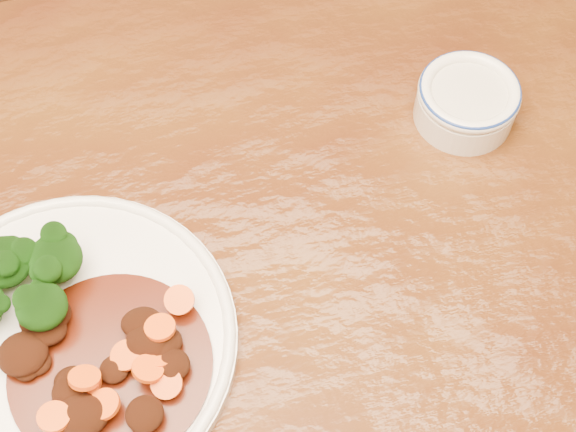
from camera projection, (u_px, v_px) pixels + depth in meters
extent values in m
cube|color=#5B3310|center=(172.00, 338.00, 0.73)|extent=(1.55, 0.98, 0.04)
cylinder|color=#422710|center=(564.00, 114.00, 1.34)|extent=(0.06, 0.06, 0.71)
cylinder|color=white|center=(67.00, 344.00, 0.70)|extent=(0.30, 0.30, 0.01)
torus|color=white|center=(65.00, 341.00, 0.70)|extent=(0.30, 0.30, 0.01)
cylinder|color=#5D8746|center=(12.00, 275.00, 0.72)|extent=(0.01, 0.01, 0.02)
ellipsoid|color=black|center=(4.00, 262.00, 0.70)|extent=(0.05, 0.05, 0.04)
cylinder|color=#5D8746|center=(49.00, 317.00, 0.70)|extent=(0.01, 0.01, 0.02)
ellipsoid|color=black|center=(42.00, 306.00, 0.68)|extent=(0.04, 0.04, 0.04)
cylinder|color=#5D8746|center=(62.00, 271.00, 0.72)|extent=(0.01, 0.01, 0.02)
ellipsoid|color=black|center=(56.00, 258.00, 0.70)|extent=(0.05, 0.05, 0.04)
cylinder|color=#4B1708|center=(111.00, 367.00, 0.68)|extent=(0.17, 0.17, 0.00)
ellipsoid|color=black|center=(160.00, 343.00, 0.68)|extent=(0.04, 0.03, 0.02)
ellipsoid|color=black|center=(72.00, 381.00, 0.67)|extent=(0.03, 0.03, 0.01)
ellipsoid|color=black|center=(79.00, 415.00, 0.65)|extent=(0.04, 0.04, 0.02)
ellipsoid|color=black|center=(23.00, 354.00, 0.67)|extent=(0.04, 0.04, 0.02)
ellipsoid|color=black|center=(50.00, 315.00, 0.69)|extent=(0.04, 0.03, 0.02)
ellipsoid|color=black|center=(70.00, 392.00, 0.66)|extent=(0.03, 0.03, 0.02)
ellipsoid|color=black|center=(48.00, 331.00, 0.69)|extent=(0.03, 0.03, 0.02)
ellipsoid|color=black|center=(141.00, 322.00, 0.69)|extent=(0.04, 0.03, 0.02)
ellipsoid|color=black|center=(114.00, 370.00, 0.67)|extent=(0.02, 0.03, 0.01)
ellipsoid|color=black|center=(27.00, 368.00, 0.67)|extent=(0.02, 0.02, 0.01)
ellipsoid|color=black|center=(76.00, 390.00, 0.66)|extent=(0.02, 0.02, 0.01)
ellipsoid|color=black|center=(37.00, 363.00, 0.68)|extent=(0.02, 0.02, 0.01)
ellipsoid|color=black|center=(173.00, 365.00, 0.67)|extent=(0.03, 0.03, 0.01)
ellipsoid|color=black|center=(82.00, 417.00, 0.65)|extent=(0.04, 0.04, 0.02)
ellipsoid|color=black|center=(38.00, 319.00, 0.69)|extent=(0.03, 0.03, 0.02)
ellipsoid|color=black|center=(147.00, 350.00, 0.68)|extent=(0.03, 0.03, 0.02)
ellipsoid|color=black|center=(150.00, 340.00, 0.68)|extent=(0.04, 0.04, 0.02)
ellipsoid|color=black|center=(145.00, 414.00, 0.65)|extent=(0.03, 0.03, 0.02)
cylinder|color=#EC4D0C|center=(167.00, 383.00, 0.66)|extent=(0.03, 0.03, 0.01)
cylinder|color=#EC4D0C|center=(104.00, 404.00, 0.65)|extent=(0.03, 0.03, 0.01)
cylinder|color=#EC4D0C|center=(54.00, 417.00, 0.64)|extent=(0.04, 0.04, 0.01)
cylinder|color=#EC4D0C|center=(86.00, 382.00, 0.66)|extent=(0.03, 0.03, 0.02)
cylinder|color=#EC4D0C|center=(148.00, 369.00, 0.66)|extent=(0.03, 0.03, 0.02)
cylinder|color=#EC4D0C|center=(84.00, 378.00, 0.65)|extent=(0.04, 0.03, 0.02)
cylinder|color=#EC4D0C|center=(126.00, 355.00, 0.67)|extent=(0.03, 0.03, 0.01)
cylinder|color=#EC4D0C|center=(160.00, 355.00, 0.67)|extent=(0.04, 0.04, 0.02)
cylinder|color=#EC4D0C|center=(179.00, 300.00, 0.69)|extent=(0.03, 0.03, 0.02)
cylinder|color=#EC4D0C|center=(160.00, 328.00, 0.68)|extent=(0.04, 0.04, 0.01)
cylinder|color=white|center=(465.00, 106.00, 0.82)|extent=(0.10, 0.10, 0.03)
cylinder|color=beige|center=(469.00, 94.00, 0.81)|extent=(0.08, 0.08, 0.01)
torus|color=white|center=(470.00, 92.00, 0.80)|extent=(0.10, 0.10, 0.01)
torus|color=navy|center=(470.00, 89.00, 0.80)|extent=(0.10, 0.10, 0.00)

